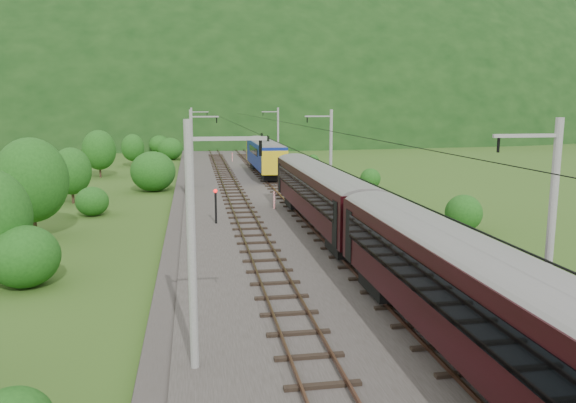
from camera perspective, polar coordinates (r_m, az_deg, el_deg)
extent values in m
plane|color=#355119|center=(20.34, 9.08, -15.73)|extent=(600.00, 600.00, 0.00)
cube|color=#38332D|center=(29.29, 2.81, -7.22)|extent=(14.00, 220.00, 0.30)
cube|color=brown|center=(28.70, -3.32, -6.87)|extent=(0.08, 220.00, 0.15)
cube|color=brown|center=(28.89, -0.47, -6.74)|extent=(0.08, 220.00, 0.15)
cube|color=black|center=(28.82, -1.89, -7.06)|extent=(2.40, 220.00, 0.12)
cube|color=brown|center=(29.58, 6.02, -6.40)|extent=(0.08, 220.00, 0.15)
cube|color=brown|center=(29.99, 8.68, -6.23)|extent=(0.08, 220.00, 0.15)
cube|color=black|center=(29.82, 7.35, -6.56)|extent=(2.40, 220.00, 0.12)
cylinder|color=gray|center=(17.90, -9.77, -4.66)|extent=(0.28, 0.28, 8.00)
cube|color=gray|center=(17.40, -6.11, 6.37)|extent=(2.40, 0.12, 0.12)
cylinder|color=black|center=(17.51, -2.81, 5.45)|extent=(0.10, 0.10, 0.50)
cylinder|color=gray|center=(49.54, -9.74, 4.55)|extent=(0.28, 0.28, 8.00)
cube|color=gray|center=(49.36, -8.44, 8.52)|extent=(2.40, 0.12, 0.12)
cylinder|color=black|center=(49.40, -7.26, 8.20)|extent=(0.10, 0.10, 0.50)
cylinder|color=gray|center=(81.46, -9.73, 6.57)|extent=(0.28, 0.28, 8.00)
cube|color=gray|center=(81.35, -8.94, 8.98)|extent=(2.40, 0.12, 0.12)
cylinder|color=black|center=(81.37, -8.23, 8.79)|extent=(0.10, 0.10, 0.50)
cylinder|color=gray|center=(113.42, -9.73, 7.45)|extent=(0.28, 0.28, 8.00)
cube|color=gray|center=(113.35, -9.16, 9.18)|extent=(2.40, 0.12, 0.12)
cylinder|color=black|center=(113.36, -8.65, 9.04)|extent=(0.10, 0.10, 0.50)
cylinder|color=gray|center=(145.41, -9.72, 7.94)|extent=(0.28, 0.28, 8.00)
cube|color=gray|center=(145.35, -9.28, 9.29)|extent=(2.40, 0.12, 0.12)
cylinder|color=black|center=(145.36, -8.88, 9.19)|extent=(0.10, 0.10, 0.50)
cylinder|color=gray|center=(21.69, 25.14, -2.91)|extent=(0.28, 0.28, 8.00)
cube|color=gray|center=(20.59, 23.06, 6.18)|extent=(2.40, 0.12, 0.12)
cylinder|color=black|center=(20.09, 20.59, 5.40)|extent=(0.10, 0.10, 0.50)
cylinder|color=gray|center=(51.03, 4.37, 4.82)|extent=(0.28, 0.28, 8.00)
cube|color=gray|center=(50.57, 3.09, 8.64)|extent=(2.40, 0.12, 0.12)
cylinder|color=black|center=(50.37, 1.96, 8.31)|extent=(0.10, 0.10, 0.50)
cylinder|color=gray|center=(82.38, -1.01, 6.74)|extent=(0.28, 0.28, 8.00)
cube|color=gray|center=(82.09, -1.86, 9.10)|extent=(2.40, 0.12, 0.12)
cylinder|color=black|center=(81.97, -2.56, 8.89)|extent=(0.10, 0.10, 0.50)
cylinder|color=gray|center=(114.08, -3.43, 7.58)|extent=(0.28, 0.28, 8.00)
cube|color=gray|center=(113.88, -4.06, 9.28)|extent=(2.40, 0.12, 0.12)
cylinder|color=black|center=(113.79, -4.57, 9.13)|extent=(0.10, 0.10, 0.50)
cylinder|color=gray|center=(145.92, -4.80, 8.05)|extent=(0.28, 0.28, 8.00)
cube|color=gray|center=(145.76, -5.30, 9.38)|extent=(2.40, 0.12, 0.12)
cylinder|color=black|center=(145.69, -5.69, 9.26)|extent=(0.10, 0.10, 0.50)
cylinder|color=black|center=(27.63, -1.97, 6.43)|extent=(0.03, 198.00, 0.03)
cylinder|color=black|center=(28.66, 7.65, 6.48)|extent=(0.03, 198.00, 0.03)
ellipsoid|color=black|center=(277.54, -8.40, 7.92)|extent=(504.00, 360.00, 244.00)
cube|color=black|center=(18.53, 18.42, -9.21)|extent=(2.75, 20.89, 2.85)
cylinder|color=gray|center=(18.16, 18.64, -5.38)|extent=(2.75, 20.79, 2.75)
cube|color=black|center=(17.82, 14.46, -8.61)|extent=(0.05, 18.38, 1.09)
cube|color=black|center=(19.10, 22.21, -7.79)|extent=(0.05, 18.38, 1.09)
cube|color=black|center=(25.44, 10.43, -8.04)|extent=(2.09, 3.04, 0.85)
cube|color=black|center=(38.25, 3.31, 0.96)|extent=(2.75, 20.89, 2.85)
cylinder|color=gray|center=(38.07, 3.33, 2.87)|extent=(2.75, 20.79, 2.75)
cube|color=black|center=(37.91, 1.26, 1.42)|extent=(0.05, 18.38, 1.09)
cube|color=black|center=(38.53, 5.34, 1.52)|extent=(0.05, 18.38, 1.09)
cube|color=black|center=(31.67, 6.23, -4.37)|extent=(2.09, 3.04, 0.85)
cube|color=black|center=(45.61, 1.25, 0.06)|extent=(2.09, 3.04, 0.85)
cube|color=navy|center=(67.61, -2.36, 4.83)|extent=(2.75, 17.09, 2.85)
cylinder|color=gray|center=(67.51, -2.37, 5.91)|extent=(2.75, 17.01, 2.75)
cube|color=black|center=(67.42, -3.55, 5.09)|extent=(0.05, 15.04, 1.09)
cube|color=black|center=(67.77, -1.19, 5.14)|extent=(0.05, 15.04, 1.09)
cube|color=black|center=(61.91, -1.65, 2.65)|extent=(2.09, 3.04, 0.85)
cube|color=black|center=(73.70, -2.94, 3.79)|extent=(2.09, 3.04, 0.85)
cube|color=gold|center=(75.88, -3.16, 5.22)|extent=(2.81, 0.50, 2.56)
cube|color=gold|center=(59.39, -1.34, 3.96)|extent=(2.81, 0.50, 2.56)
cube|color=black|center=(70.44, -2.69, 6.61)|extent=(0.08, 1.60, 0.85)
cylinder|color=red|center=(84.85, -5.68, 4.52)|extent=(0.14, 0.14, 1.30)
cylinder|color=red|center=(45.93, -1.41, 0.15)|extent=(0.15, 0.15, 1.43)
cylinder|color=black|center=(40.49, -7.35, -0.62)|extent=(0.16, 0.16, 2.29)
sphere|color=red|center=(40.29, -7.38, 1.07)|extent=(0.28, 0.28, 0.28)
ellipsoid|color=#1A4C14|center=(29.95, -25.22, -5.08)|extent=(3.36, 3.36, 3.02)
ellipsoid|color=#1A4C14|center=(47.05, -19.28, 0.01)|extent=(2.58, 2.58, 2.32)
ellipsoid|color=#1A4C14|center=(58.57, -13.55, 2.99)|extent=(4.52, 4.52, 4.07)
ellipsoid|color=#1A4C14|center=(77.48, -14.46, 3.66)|extent=(1.84, 1.84, 1.66)
ellipsoid|color=#1A4C14|center=(91.78, -11.87, 5.26)|extent=(3.91, 3.91, 3.52)
ellipsoid|color=#1A4C14|center=(104.49, -12.93, 5.68)|extent=(3.61, 3.61, 3.25)
cylinder|color=black|center=(40.56, -24.40, -0.89)|extent=(0.24, 0.24, 3.61)
ellipsoid|color=#1A4C14|center=(40.26, -24.61, 1.99)|extent=(4.64, 4.64, 5.57)
cylinder|color=black|center=(53.56, -21.05, 1.25)|extent=(0.24, 0.24, 2.72)
ellipsoid|color=#1A4C14|center=(53.37, -21.16, 2.90)|extent=(3.49, 3.49, 4.19)
cylinder|color=black|center=(71.61, -18.57, 3.56)|extent=(0.24, 0.24, 3.11)
ellipsoid|color=#1A4C14|center=(71.46, -18.64, 4.98)|extent=(4.00, 4.00, 4.80)
cylinder|color=black|center=(83.20, -15.45, 4.31)|extent=(0.24, 0.24, 2.50)
ellipsoid|color=#1A4C14|center=(83.09, -15.49, 5.29)|extent=(3.21, 3.21, 3.86)
ellipsoid|color=#1A4C14|center=(40.90, 17.40, -1.30)|extent=(2.57, 2.57, 2.31)
ellipsoid|color=#1A4C14|center=(59.51, 8.36, 2.22)|extent=(2.14, 2.14, 1.92)
ellipsoid|color=#1A4C14|center=(81.37, 2.58, 4.17)|extent=(1.62, 1.62, 1.46)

